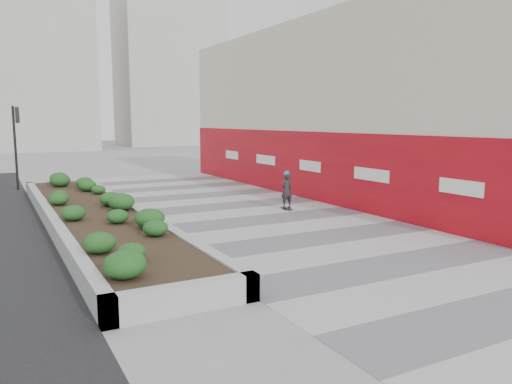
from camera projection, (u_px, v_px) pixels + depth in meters
ground at (356, 252)px, 13.29m from camera, size 160.00×160.00×0.00m
walkway at (295, 230)px, 15.91m from camera, size 8.00×36.00×0.01m
building at (352, 110)px, 23.82m from camera, size 6.04×24.08×8.00m
planter at (93, 212)px, 16.78m from camera, size 3.00×18.00×0.90m
traffic_signal_near at (16, 135)px, 24.81m from camera, size 0.33×0.28×4.20m
distant_bldg_north_l at (17, 63)px, 57.56m from camera, size 16.00×12.00×20.00m
distant_bldg_north_r at (169, 60)px, 70.96m from camera, size 14.00×10.00×24.00m
manhole_cover at (308, 229)px, 16.14m from camera, size 0.44×0.44×0.01m
skateboarder at (287, 190)px, 19.50m from camera, size 0.51×0.73×1.54m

